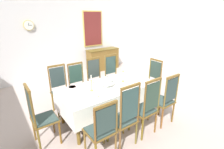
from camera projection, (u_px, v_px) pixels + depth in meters
The scene contains 27 objects.
ground at pixel (109, 117), 3.89m from camera, with size 8.22×6.75×0.04m, color #B4A29A.
back_wall at pixel (53, 31), 5.89m from camera, with size 8.22×0.08×3.42m, color silver.
right_wall at pixel (206, 32), 5.63m from camera, with size 0.08×6.75×3.42m, color silver.
dining_table at pixel (108, 89), 3.65m from camera, with size 2.12×1.01×0.77m.
tablecloth at pixel (108, 91), 3.66m from camera, with size 2.14×1.03×0.42m.
chair_south_a at pixel (102, 129), 2.58m from camera, with size 0.44×0.42×1.07m.
chair_north_a at pixel (60, 89), 3.94m from camera, with size 0.44×0.42×1.15m.
chair_south_b at pixel (125, 116), 2.82m from camera, with size 0.44×0.42×1.24m.
chair_north_b at pixel (78, 84), 4.21m from camera, with size 0.44×0.42×1.13m.
chair_south_c at pixel (146, 107), 3.12m from camera, with size 0.44×0.42×1.21m.
chair_north_c at pixel (96, 79), 4.50m from camera, with size 0.44×0.42×1.19m.
chair_south_d at pixel (165, 99), 3.46m from camera, with size 0.44×0.42×1.15m.
chair_north_d at pixel (113, 75), 4.83m from camera, with size 0.44×0.42×1.19m.
chair_head_west at pixel (40, 115), 2.86m from camera, with size 0.42×0.44×1.18m.
chair_head_east at pixel (152, 80), 4.51m from camera, with size 0.42×0.44×1.14m.
soup_tureen at pixel (107, 82), 3.57m from camera, with size 0.30×0.30×0.24m.
candlestick_west at pixel (92, 85), 3.34m from camera, with size 0.07×0.07×0.35m.
candlestick_east at pixel (123, 76), 3.80m from camera, with size 0.07×0.07×0.38m.
bowl_near_left at pixel (105, 95), 3.17m from camera, with size 0.20×0.20×0.04m.
bowl_near_right at pixel (99, 81), 3.83m from camera, with size 0.15×0.15×0.04m.
bowl_far_left at pixel (110, 77), 4.09m from camera, with size 0.16×0.16×0.04m.
bowl_far_right at pixel (72, 87), 3.51m from camera, with size 0.19×0.19×0.04m.
spoon_primary at pixel (99, 97), 3.12m from camera, with size 0.06×0.17×0.01m.
spoon_secondary at pixel (94, 83), 3.79m from camera, with size 0.03×0.18×0.01m.
sideboard at pixel (103, 59), 7.14m from camera, with size 1.44×0.48×0.90m.
mounted_clock at pixel (29, 25), 5.31m from camera, with size 0.33×0.06×0.33m.
framed_painting at pixel (93, 29), 6.73m from camera, with size 0.87×0.05×1.40m.
Camera 1 is at (-1.91, -2.72, 2.25)m, focal length 26.27 mm.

